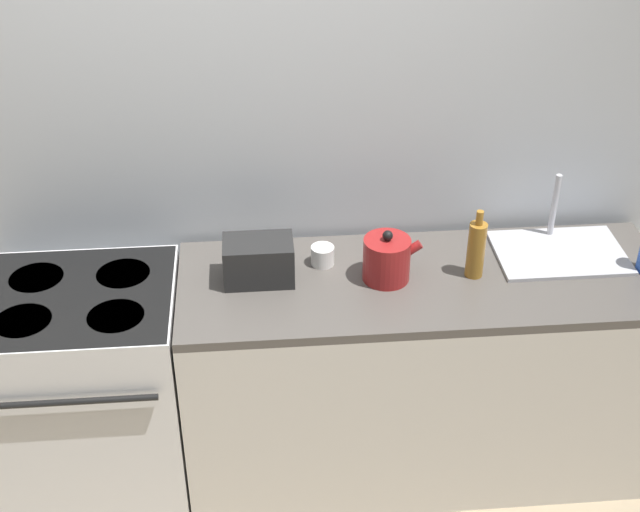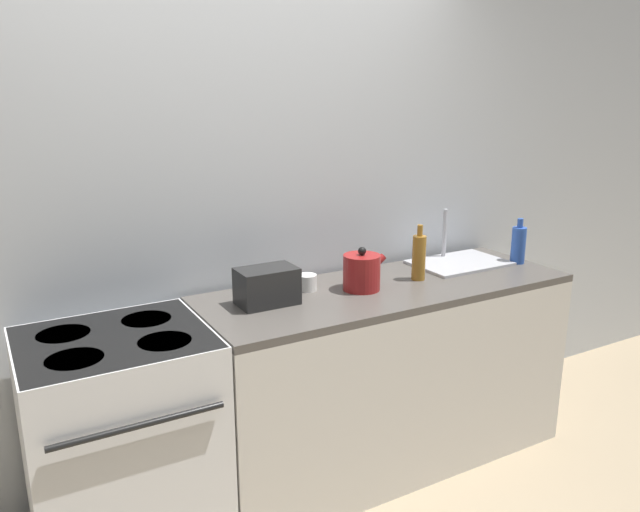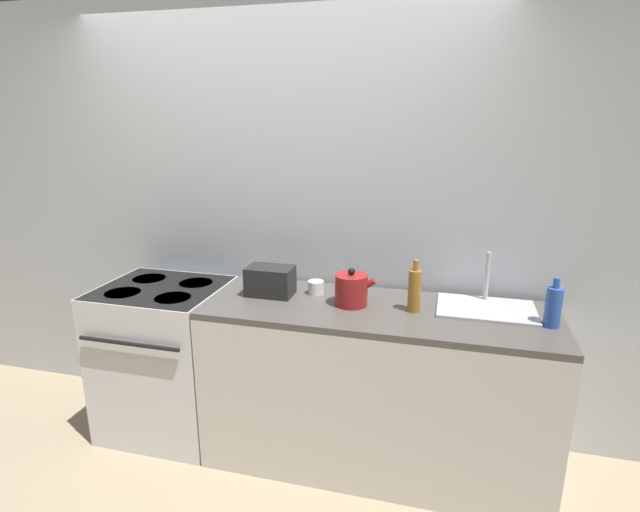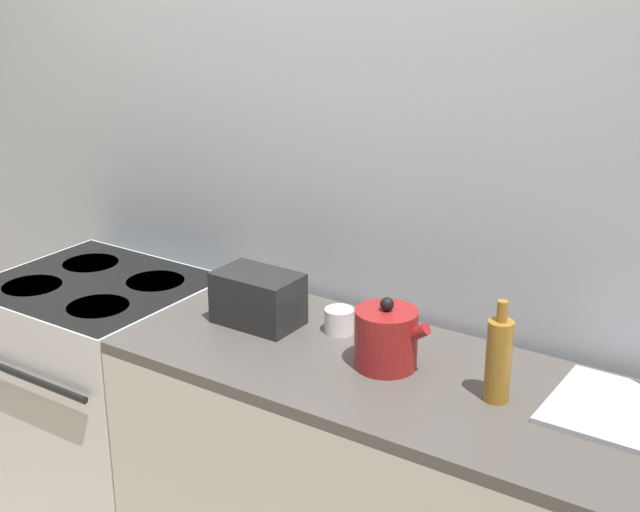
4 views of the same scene
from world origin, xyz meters
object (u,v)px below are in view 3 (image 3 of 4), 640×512
at_px(kettle, 351,290).
at_px(toaster, 270,281).
at_px(stove, 167,357).
at_px(bottle_amber, 414,290).
at_px(cup_white, 316,287).
at_px(bottle_blue, 553,306).

relative_size(kettle, toaster, 0.85).
relative_size(stove, toaster, 3.60).
distance_m(stove, toaster, 0.86).
height_order(toaster, bottle_amber, bottle_amber).
xyz_separation_m(stove, bottle_amber, (1.48, 0.01, 0.57)).
xyz_separation_m(stove, kettle, (1.15, 0.02, 0.54)).
xyz_separation_m(kettle, toaster, (-0.47, 0.04, -0.00)).
bearing_deg(kettle, bottle_amber, -1.07).
relative_size(kettle, cup_white, 2.49).
xyz_separation_m(toaster, bottle_amber, (0.81, -0.04, 0.03)).
height_order(stove, toaster, toaster).
distance_m(toaster, cup_white, 0.26).
height_order(kettle, bottle_amber, bottle_amber).
bearing_deg(bottle_blue, stove, 179.58).
xyz_separation_m(toaster, cup_white, (0.25, 0.08, -0.04)).
height_order(toaster, bottle_blue, bottle_blue).
bearing_deg(stove, toaster, 4.51).
distance_m(kettle, bottle_blue, 0.99).
height_order(stove, bottle_amber, bottle_amber).
bearing_deg(toaster, kettle, -4.36).
bearing_deg(bottle_blue, toaster, 177.30).
distance_m(stove, cup_white, 1.05).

